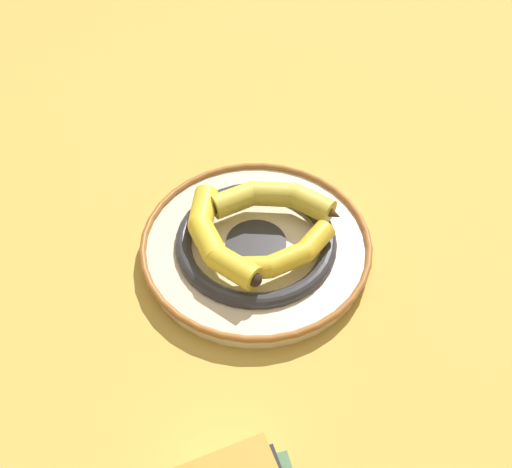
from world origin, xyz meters
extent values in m
plane|color=gold|center=(0.00, 0.00, 0.00)|extent=(2.80, 2.80, 0.00)
cylinder|color=beige|center=(0.02, -0.02, 0.01)|extent=(0.33, 0.33, 0.02)
torus|color=#2D2D33|center=(0.02, -0.02, 0.03)|extent=(0.24, 0.24, 0.02)
cylinder|color=#2D2D33|center=(0.02, -0.02, 0.02)|extent=(0.09, 0.09, 0.00)
torus|color=#995B28|center=(0.02, -0.02, 0.02)|extent=(0.34, 0.34, 0.01)
cylinder|color=gold|center=(0.05, -0.11, 0.06)|extent=(0.07, 0.07, 0.04)
cylinder|color=gold|center=(0.08, -0.05, 0.06)|extent=(0.05, 0.07, 0.04)
cylinder|color=gold|center=(0.07, 0.01, 0.06)|extent=(0.06, 0.07, 0.04)
sphere|color=gold|center=(0.08, -0.08, 0.06)|extent=(0.04, 0.04, 0.04)
sphere|color=gold|center=(0.09, -0.02, 0.06)|extent=(0.04, 0.04, 0.04)
cone|color=#472D19|center=(0.03, -0.13, 0.06)|extent=(0.04, 0.04, 0.03)
sphere|color=black|center=(0.06, 0.04, 0.06)|extent=(0.02, 0.02, 0.02)
cylinder|color=yellow|center=(0.06, 0.05, 0.06)|extent=(0.07, 0.05, 0.04)
cylinder|color=yellow|center=(0.00, 0.05, 0.06)|extent=(0.07, 0.05, 0.04)
cylinder|color=yellow|center=(-0.05, 0.02, 0.06)|extent=(0.07, 0.07, 0.04)
sphere|color=yellow|center=(0.03, 0.06, 0.06)|extent=(0.04, 0.04, 0.04)
sphere|color=yellow|center=(-0.03, 0.04, 0.06)|extent=(0.04, 0.04, 0.04)
cone|color=#472D19|center=(0.10, 0.05, 0.06)|extent=(0.04, 0.03, 0.03)
sphere|color=black|center=(-0.07, -0.01, 0.06)|extent=(0.02, 0.02, 0.02)
cylinder|color=gold|center=(-0.05, 0.00, 0.05)|extent=(0.04, 0.06, 0.03)
cylinder|color=gold|center=(-0.04, -0.05, 0.05)|extent=(0.05, 0.06, 0.03)
cylinder|color=gold|center=(-0.01, -0.10, 0.05)|extent=(0.06, 0.06, 0.03)
sphere|color=gold|center=(-0.05, -0.03, 0.05)|extent=(0.03, 0.03, 0.03)
sphere|color=gold|center=(-0.03, -0.08, 0.05)|extent=(0.03, 0.03, 0.03)
cone|color=#472D19|center=(-0.05, 0.03, 0.05)|extent=(0.03, 0.03, 0.02)
sphere|color=black|center=(0.01, -0.12, 0.05)|extent=(0.02, 0.02, 0.02)
camera|label=1|loc=(-0.54, 0.05, 0.68)|focal=42.00mm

